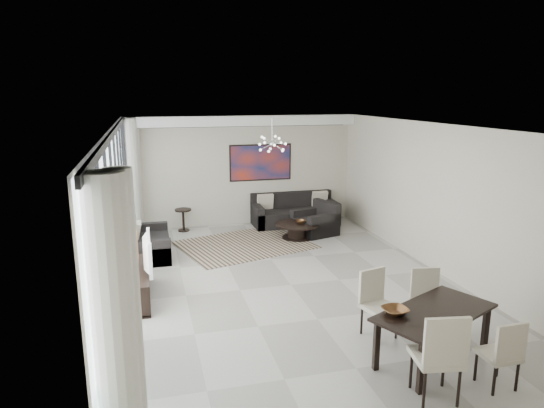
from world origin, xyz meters
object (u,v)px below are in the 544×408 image
object	(u,v)px
sofa_main	(295,214)
coffee_table	(297,230)
tv_console	(135,284)
dining_table	(434,317)
television	(143,253)

from	to	relation	value
sofa_main	coffee_table	bearing A→B (deg)	-104.50
tv_console	dining_table	size ratio (longest dim) A/B	0.89
coffee_table	sofa_main	distance (m)	1.31
tv_console	television	distance (m)	0.59
television	dining_table	bearing A→B (deg)	-130.13
coffee_table	sofa_main	xyz separation A→B (m)	(0.33, 1.27, 0.07)
coffee_table	dining_table	distance (m)	5.76
tv_console	coffee_table	bearing A→B (deg)	35.64
dining_table	sofa_main	bearing A→B (deg)	87.59
coffee_table	tv_console	xyz separation A→B (m)	(-3.77, -2.71, 0.05)
television	dining_table	distance (m)	4.73
television	tv_console	bearing A→B (deg)	75.51
sofa_main	tv_console	xyz separation A→B (m)	(-4.10, -3.98, -0.02)
coffee_table	television	bearing A→B (deg)	-142.78
coffee_table	sofa_main	bearing A→B (deg)	75.50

